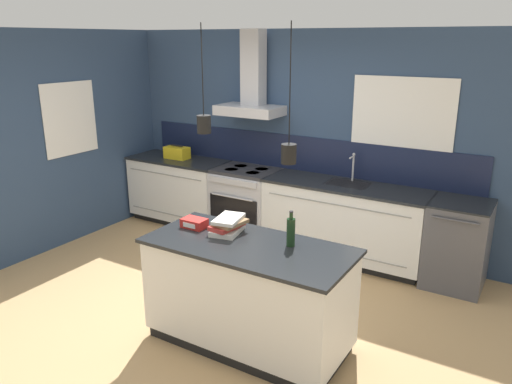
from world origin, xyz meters
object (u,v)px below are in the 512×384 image
yellow_toolbox (177,153)px  oven_range (247,203)px  dishwasher (457,244)px  bottle_on_island (291,231)px  book_stack (228,225)px  red_supply_box (194,223)px

yellow_toolbox → oven_range: bearing=-0.2°
dishwasher → bottle_on_island: bearing=-117.4°
oven_range → bottle_on_island: bearing=-49.5°
bottle_on_island → book_stack: (-0.58, -0.03, -0.05)m
dishwasher → red_supply_box: (-1.88, -1.95, 0.49)m
red_supply_box → yellow_toolbox: yellow_toolbox is taller
book_stack → red_supply_box: bearing=-171.3°
bottle_on_island → red_supply_box: (-0.91, -0.08, -0.08)m
oven_range → yellow_toolbox: 1.25m
book_stack → oven_range: bearing=118.2°
oven_range → yellow_toolbox: size_ratio=2.68×
oven_range → yellow_toolbox: yellow_toolbox is taller
dishwasher → red_supply_box: bearing=-133.9°
oven_range → dishwasher: 2.57m
dishwasher → book_stack: bearing=-129.3°
red_supply_box → dishwasher: bearing=46.1°
bottle_on_island → book_stack: size_ratio=0.84×
bottle_on_island → red_supply_box: size_ratio=1.38×
oven_range → dishwasher: (2.57, 0.00, 0.00)m
book_stack → red_supply_box: (-0.32, -0.05, -0.03)m
oven_range → yellow_toolbox: bearing=179.8°
yellow_toolbox → bottle_on_island: bearing=-34.5°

